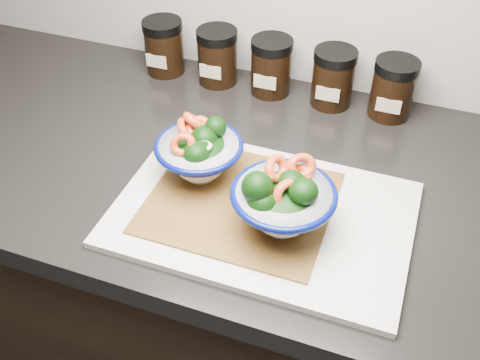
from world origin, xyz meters
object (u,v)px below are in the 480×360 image
(bowl_right, at_px, (283,202))
(spice_jar_d, at_px, (333,78))
(spice_jar_c, at_px, (271,66))
(spice_jar_e, at_px, (393,88))
(bowl_left, at_px, (199,153))
(spice_jar_a, at_px, (164,47))
(cutting_board, at_px, (263,214))
(spice_jar_b, at_px, (217,56))

(bowl_right, relative_size, spice_jar_d, 1.36)
(spice_jar_c, distance_m, spice_jar_e, 0.24)
(bowl_left, xyz_separation_m, spice_jar_a, (-0.21, 0.30, -0.00))
(cutting_board, height_order, spice_jar_e, spice_jar_e)
(cutting_board, distance_m, bowl_left, 0.14)
(bowl_right, bearing_deg, bowl_left, 157.03)
(spice_jar_a, bearing_deg, bowl_left, -55.38)
(bowl_left, bearing_deg, cutting_board, -19.55)
(spice_jar_a, xyz_separation_m, spice_jar_c, (0.23, 0.00, 0.00))
(bowl_right, distance_m, spice_jar_b, 0.45)
(spice_jar_c, xyz_separation_m, spice_jar_d, (0.12, 0.00, 0.00))
(cutting_board, xyz_separation_m, spice_jar_d, (0.03, 0.35, 0.05))
(cutting_board, xyz_separation_m, bowl_left, (-0.12, 0.04, 0.05))
(bowl_left, bearing_deg, spice_jar_e, 49.40)
(cutting_board, bearing_deg, bowl_right, -33.23)
(bowl_left, distance_m, spice_jar_b, 0.32)
(bowl_left, bearing_deg, spice_jar_a, 124.62)
(spice_jar_e, bearing_deg, bowl_left, -130.60)
(spice_jar_e, bearing_deg, spice_jar_c, 180.00)
(spice_jar_b, bearing_deg, bowl_right, -56.19)
(bowl_right, bearing_deg, spice_jar_b, 123.81)
(spice_jar_c, bearing_deg, cutting_board, -74.19)
(spice_jar_b, bearing_deg, spice_jar_a, 180.00)
(spice_jar_c, distance_m, spice_jar_d, 0.12)
(spice_jar_a, bearing_deg, spice_jar_b, 0.00)
(spice_jar_b, relative_size, spice_jar_d, 1.00)
(spice_jar_c, height_order, spice_jar_e, same)
(spice_jar_a, bearing_deg, spice_jar_c, 0.00)
(bowl_left, relative_size, spice_jar_c, 1.26)
(bowl_left, xyz_separation_m, bowl_right, (0.16, -0.07, 0.00))
(spice_jar_b, bearing_deg, cutting_board, -58.57)
(bowl_left, height_order, spice_jar_b, bowl_left)
(bowl_left, distance_m, spice_jar_d, 0.34)
(spice_jar_a, distance_m, spice_jar_d, 0.36)
(bowl_left, relative_size, spice_jar_b, 1.26)
(cutting_board, xyz_separation_m, spice_jar_b, (-0.21, 0.35, 0.05))
(spice_jar_b, height_order, spice_jar_d, same)
(cutting_board, xyz_separation_m, spice_jar_c, (-0.10, 0.35, 0.05))
(spice_jar_b, relative_size, spice_jar_e, 1.00)
(spice_jar_a, bearing_deg, spice_jar_e, 0.00)
(bowl_right, relative_size, spice_jar_e, 1.36)
(cutting_board, bearing_deg, spice_jar_b, 121.43)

